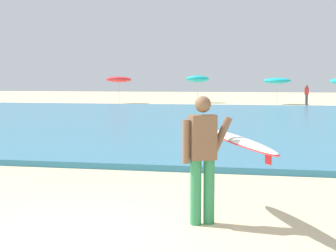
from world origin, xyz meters
TOP-DOWN VIEW (x-y plane):
  - ground_plane at (0.00, 0.00)m, footprint 160.00×160.00m
  - sea at (0.00, 18.79)m, footprint 120.00×28.00m
  - surfer_with_board at (1.65, 1.02)m, footprint 1.39×2.35m
  - beach_umbrella_0 at (-10.70, 36.31)m, footprint 2.11×2.14m
  - beach_umbrella_1 at (-4.45, 38.95)m, footprint 1.98×2.00m
  - beach_umbrella_2 at (2.26, 37.49)m, footprint 2.21×2.21m
  - beachgoer_near_row_left at (4.53, 36.18)m, footprint 0.32×0.20m

SIDE VIEW (x-z plane):
  - ground_plane at x=0.00m, z-range 0.00..0.00m
  - sea at x=0.00m, z-range 0.00..0.14m
  - beachgoer_near_row_left at x=4.53m, z-range 0.05..1.63m
  - surfer_with_board at x=1.65m, z-range 0.16..1.89m
  - beach_umbrella_2 at x=2.26m, z-range 0.82..2.97m
  - beach_umbrella_0 at x=-10.70m, z-range 0.85..3.15m
  - beach_umbrella_1 at x=-4.45m, z-range 0.86..3.25m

